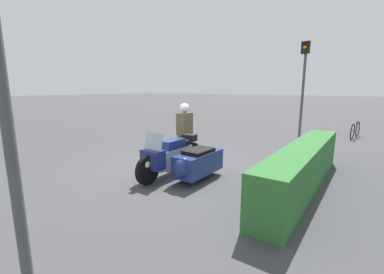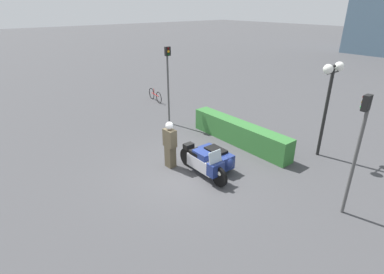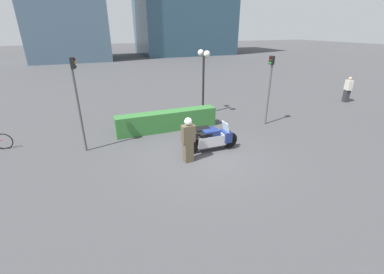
# 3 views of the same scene
# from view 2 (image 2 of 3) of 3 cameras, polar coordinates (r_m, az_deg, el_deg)

# --- Properties ---
(ground_plane) EXTENTS (160.00, 160.00, 0.00)m
(ground_plane) POSITION_cam_2_polar(r_m,az_deg,el_deg) (10.73, -0.92, -6.60)
(ground_plane) COLOR #424244
(police_motorcycle) EXTENTS (2.40, 1.30, 1.17)m
(police_motorcycle) POSITION_cam_2_polar(r_m,az_deg,el_deg) (10.51, 3.71, -4.41)
(police_motorcycle) COLOR black
(police_motorcycle) RESTS_ON ground
(officer_rider) EXTENTS (0.49, 0.31, 1.74)m
(officer_rider) POSITION_cam_2_polar(r_m,az_deg,el_deg) (10.67, -4.22, -1.25)
(officer_rider) COLOR brown
(officer_rider) RESTS_ON ground
(hedge_bush_curbside) EXTENTS (4.96, 0.66, 0.95)m
(hedge_bush_curbside) POSITION_cam_2_polar(r_m,az_deg,el_deg) (12.77, 8.97, 0.72)
(hedge_bush_curbside) COLOR #337033
(hedge_bush_curbside) RESTS_ON ground
(twin_lamp_post) EXTENTS (0.34, 1.11, 3.59)m
(twin_lamp_post) POSITION_cam_2_polar(r_m,az_deg,el_deg) (11.97, 24.87, 8.88)
(twin_lamp_post) COLOR black
(twin_lamp_post) RESTS_ON ground
(traffic_light_near) EXTENTS (0.23, 0.26, 3.45)m
(traffic_light_near) POSITION_cam_2_polar(r_m,az_deg,el_deg) (8.80, 29.15, -0.48)
(traffic_light_near) COLOR #4C4C4C
(traffic_light_near) RESTS_ON ground
(traffic_light_far) EXTENTS (0.23, 0.27, 3.71)m
(traffic_light_far) POSITION_cam_2_polar(r_m,az_deg,el_deg) (14.30, -4.58, 11.63)
(traffic_light_far) COLOR #4C4C4C
(traffic_light_far) RESTS_ON ground
(bicycle_parked) EXTENTS (1.74, 0.27, 0.76)m
(bicycle_parked) POSITION_cam_2_polar(r_m,az_deg,el_deg) (18.61, -7.04, 7.86)
(bicycle_parked) COLOR black
(bicycle_parked) RESTS_ON ground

